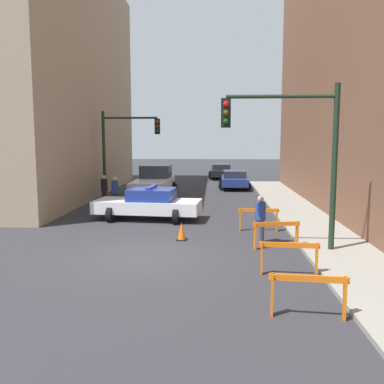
% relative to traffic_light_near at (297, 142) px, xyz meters
% --- Properties ---
extents(ground_plane, '(120.00, 120.00, 0.00)m').
position_rel_traffic_light_near_xyz_m(ground_plane, '(-4.73, -0.79, -3.53)').
color(ground_plane, '#2D2D33').
extents(sidewalk_right, '(2.40, 44.00, 0.12)m').
position_rel_traffic_light_near_xyz_m(sidewalk_right, '(1.47, -0.79, -3.47)').
color(sidewalk_right, gray).
rests_on(sidewalk_right, ground_plane).
extents(traffic_light_near, '(3.64, 0.35, 5.20)m').
position_rel_traffic_light_near_xyz_m(traffic_light_near, '(0.00, 0.00, 0.00)').
color(traffic_light_near, black).
rests_on(traffic_light_near, sidewalk_right).
extents(traffic_light_far, '(3.44, 0.35, 5.20)m').
position_rel_traffic_light_near_xyz_m(traffic_light_far, '(-8.03, 11.50, -0.13)').
color(traffic_light_far, black).
rests_on(traffic_light_far, ground_plane).
extents(police_car, '(4.86, 2.67, 1.52)m').
position_rel_traffic_light_near_xyz_m(police_car, '(-5.52, 5.23, -2.81)').
color(police_car, white).
rests_on(police_car, ground_plane).
extents(white_truck, '(2.77, 5.47, 1.90)m').
position_rel_traffic_light_near_xyz_m(white_truck, '(-6.37, 12.83, -2.62)').
color(white_truck, silver).
rests_on(white_truck, ground_plane).
extents(parked_car_near, '(2.32, 4.33, 1.31)m').
position_rel_traffic_light_near_xyz_m(parked_car_near, '(-1.14, 17.17, -2.86)').
color(parked_car_near, navy).
rests_on(parked_car_near, ground_plane).
extents(parked_car_mid, '(2.31, 4.32, 1.31)m').
position_rel_traffic_light_near_xyz_m(parked_car_mid, '(-2.01, 24.66, -2.86)').
color(parked_car_mid, black).
rests_on(parked_car_mid, ground_plane).
extents(pedestrian_crossing, '(0.51, 0.51, 1.66)m').
position_rel_traffic_light_near_xyz_m(pedestrian_crossing, '(-7.69, 8.02, -2.67)').
color(pedestrian_crossing, '#382D23').
rests_on(pedestrian_crossing, ground_plane).
extents(pedestrian_corner, '(0.47, 0.47, 1.66)m').
position_rel_traffic_light_near_xyz_m(pedestrian_corner, '(-8.48, 8.93, -2.67)').
color(pedestrian_corner, black).
rests_on(pedestrian_corner, ground_plane).
extents(pedestrian_sidewalk, '(0.45, 0.45, 1.66)m').
position_rel_traffic_light_near_xyz_m(pedestrian_sidewalk, '(-0.97, 1.17, -2.67)').
color(pedestrian_sidewalk, '#474C66').
rests_on(pedestrian_sidewalk, ground_plane).
extents(barrier_front, '(1.60, 0.31, 0.90)m').
position_rel_traffic_light_near_xyz_m(barrier_front, '(-0.65, -5.08, -2.91)').
color(barrier_front, orange).
rests_on(barrier_front, ground_plane).
extents(barrier_mid, '(1.60, 0.26, 0.90)m').
position_rel_traffic_light_near_xyz_m(barrier_mid, '(-0.57, -2.36, -2.91)').
color(barrier_mid, orange).
rests_on(barrier_mid, ground_plane).
extents(barrier_back, '(1.58, 0.45, 0.90)m').
position_rel_traffic_light_near_xyz_m(barrier_back, '(-0.51, 0.42, -2.91)').
color(barrier_back, orange).
rests_on(barrier_back, ground_plane).
extents(barrier_corner, '(1.60, 0.17, 0.90)m').
position_rel_traffic_light_near_xyz_m(barrier_corner, '(-0.83, 3.11, -2.91)').
color(barrier_corner, orange).
rests_on(barrier_corner, ground_plane).
extents(traffic_cone, '(0.36, 0.36, 0.66)m').
position_rel_traffic_light_near_xyz_m(traffic_cone, '(-3.74, 1.44, -3.21)').
color(traffic_cone, black).
rests_on(traffic_cone, ground_plane).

